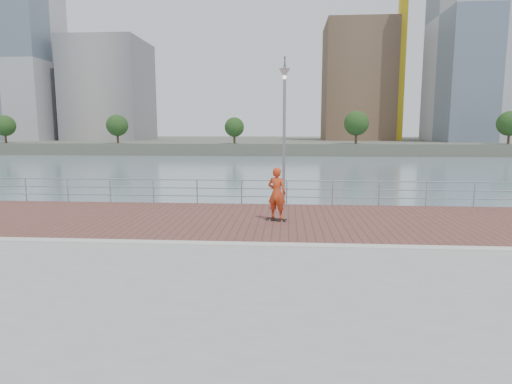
{
  "coord_description": "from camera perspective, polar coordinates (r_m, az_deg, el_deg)",
  "views": [
    {
      "loc": [
        1.04,
        -12.17,
        3.38
      ],
      "look_at": [
        0.0,
        2.0,
        1.3
      ],
      "focal_mm": 30.0,
      "sensor_mm": 36.0,
      "label": 1
    }
  ],
  "objects": [
    {
      "name": "water",
      "position": [
        13.34,
        -0.65,
        -15.44
      ],
      "size": [
        400.0,
        400.0,
        0.0
      ],
      "primitive_type": "plane",
      "color": "slate",
      "rests_on": "ground"
    },
    {
      "name": "skateboarder",
      "position": [
        15.73,
        2.79,
        -0.16
      ],
      "size": [
        0.81,
        0.67,
        1.91
      ],
      "primitive_type": "imported",
      "rotation": [
        0.0,
        0.0,
        2.79
      ],
      "color": "red",
      "rests_on": "skateboard"
    },
    {
      "name": "skyline",
      "position": [
        122.0,
        19.19,
        17.5
      ],
      "size": [
        233.0,
        41.0,
        60.85
      ],
      "color": "#ADA38E",
      "rests_on": "far_shore"
    },
    {
      "name": "street_lamp",
      "position": [
        18.25,
        3.8,
        11.32
      ],
      "size": [
        0.45,
        1.29,
        6.1
      ],
      "color": "gray",
      "rests_on": "brick_lane"
    },
    {
      "name": "far_shore",
      "position": [
        134.74,
        3.76,
        6.54
      ],
      "size": [
        320.0,
        95.0,
        2.5
      ],
      "primitive_type": "cube",
      "color": "#4C5142",
      "rests_on": "ground"
    },
    {
      "name": "skateboard",
      "position": [
        15.9,
        2.77,
        -3.63
      ],
      "size": [
        0.78,
        0.45,
        0.09
      ],
      "rotation": [
        0.0,
        0.0,
        -0.36
      ],
      "color": "black",
      "rests_on": "brick_lane"
    },
    {
      "name": "shoreline_trees",
      "position": [
        89.33,
        0.8,
        8.96
      ],
      "size": [
        109.69,
        5.03,
        6.7
      ],
      "color": "#473323",
      "rests_on": "far_shore"
    },
    {
      "name": "tower_crane",
      "position": [
        122.86,
        17.76,
        22.13
      ],
      "size": [
        47.0,
        2.0,
        50.7
      ],
      "color": "gold",
      "rests_on": "far_shore"
    },
    {
      "name": "seawall",
      "position": [
        8.46,
        -3.75,
        -22.84
      ],
      "size": [
        40.0,
        24.0,
        2.0
      ],
      "primitive_type": "cube",
      "color": "gray",
      "rests_on": "ground"
    },
    {
      "name": "curb",
      "position": [
        12.66,
        -0.66,
        -7.01
      ],
      "size": [
        40.0,
        0.4,
        0.06
      ],
      "primitive_type": "cube",
      "color": "#B7B5AD",
      "rests_on": "seawall"
    },
    {
      "name": "guardrail",
      "position": [
        19.38,
        1.08,
        0.35
      ],
      "size": [
        39.06,
        0.06,
        1.13
      ],
      "color": "#8C9EA8",
      "rests_on": "brick_lane"
    },
    {
      "name": "brick_lane",
      "position": [
        16.16,
        0.41,
        -3.71
      ],
      "size": [
        40.0,
        6.8,
        0.02
      ],
      "primitive_type": "cube",
      "color": "brown",
      "rests_on": "seawall"
    }
  ]
}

